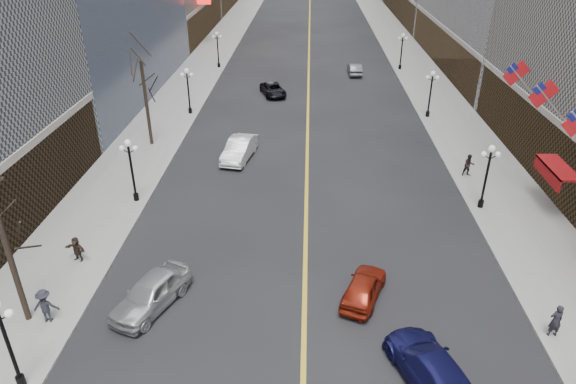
# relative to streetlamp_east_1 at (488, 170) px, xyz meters

# --- Properties ---
(sidewalk_east) EXTENTS (6.00, 230.00, 0.15)m
(sidewalk_east) POSITION_rel_streetlamp_east_1_xyz_m (2.20, 40.00, -2.83)
(sidewalk_east) COLOR gray
(sidewalk_east) RESTS_ON ground
(sidewalk_west) EXTENTS (6.00, 230.00, 0.15)m
(sidewalk_west) POSITION_rel_streetlamp_east_1_xyz_m (-25.80, 40.00, -2.83)
(sidewalk_west) COLOR gray
(sidewalk_west) RESTS_ON ground
(lane_line) EXTENTS (0.25, 200.00, 0.02)m
(lane_line) POSITION_rel_streetlamp_east_1_xyz_m (-11.80, 50.00, -2.89)
(lane_line) COLOR gold
(lane_line) RESTS_ON ground
(streetlamp_east_1) EXTENTS (1.26, 0.44, 4.52)m
(streetlamp_east_1) POSITION_rel_streetlamp_east_1_xyz_m (0.00, 0.00, 0.00)
(streetlamp_east_1) COLOR black
(streetlamp_east_1) RESTS_ON sidewalk_east
(streetlamp_east_2) EXTENTS (1.26, 0.44, 4.52)m
(streetlamp_east_2) POSITION_rel_streetlamp_east_1_xyz_m (0.00, 18.00, 0.00)
(streetlamp_east_2) COLOR black
(streetlamp_east_2) RESTS_ON sidewalk_east
(streetlamp_east_3) EXTENTS (1.26, 0.44, 4.52)m
(streetlamp_east_3) POSITION_rel_streetlamp_east_1_xyz_m (0.00, 36.00, 0.00)
(streetlamp_east_3) COLOR black
(streetlamp_east_3) RESTS_ON sidewalk_east
(streetlamp_west_0) EXTENTS (1.26, 0.44, 4.52)m
(streetlamp_west_0) POSITION_rel_streetlamp_east_1_xyz_m (-23.60, -16.00, 0.00)
(streetlamp_west_0) COLOR black
(streetlamp_west_0) RESTS_ON sidewalk_west
(streetlamp_west_1) EXTENTS (1.26, 0.44, 4.52)m
(streetlamp_west_1) POSITION_rel_streetlamp_east_1_xyz_m (-23.60, 0.00, 0.00)
(streetlamp_west_1) COLOR black
(streetlamp_west_1) RESTS_ON sidewalk_west
(streetlamp_west_2) EXTENTS (1.26, 0.44, 4.52)m
(streetlamp_west_2) POSITION_rel_streetlamp_east_1_xyz_m (-23.60, 18.00, 0.00)
(streetlamp_west_2) COLOR black
(streetlamp_west_2) RESTS_ON sidewalk_west
(streetlamp_west_3) EXTENTS (1.26, 0.44, 4.52)m
(streetlamp_west_3) POSITION_rel_streetlamp_east_1_xyz_m (-23.60, 36.00, 0.00)
(streetlamp_west_3) COLOR black
(streetlamp_west_3) RESTS_ON sidewalk_west
(flag_4) EXTENTS (2.87, 0.12, 2.87)m
(flag_4) POSITION_rel_streetlamp_east_1_xyz_m (3.51, 2.00, 4.39)
(flag_4) COLOR #B2B2B7
(flag_4) RESTS_ON ground
(flag_5) EXTENTS (2.87, 0.12, 2.87)m
(flag_5) POSITION_rel_streetlamp_east_1_xyz_m (3.51, 7.00, 4.39)
(flag_5) COLOR #B2B2B7
(flag_5) RESTS_ON ground
(awning_c) EXTENTS (1.40, 4.00, 0.93)m
(awning_c) POSITION_rel_streetlamp_east_1_xyz_m (4.30, -0.00, 0.18)
(awning_c) COLOR maroon
(awning_c) RESTS_ON ground
(tree_west_far) EXTENTS (3.60, 3.60, 7.92)m
(tree_west_far) POSITION_rel_streetlamp_east_1_xyz_m (-25.30, 10.00, 3.34)
(tree_west_far) COLOR #2D231C
(tree_west_far) RESTS_ON sidewalk_west
(car_nb_near) EXTENTS (3.77, 5.30, 1.67)m
(car_nb_near) POSITION_rel_streetlamp_east_1_xyz_m (-19.53, -10.70, -2.06)
(car_nb_near) COLOR #B7BAC0
(car_nb_near) RESTS_ON ground
(car_nb_mid) EXTENTS (2.67, 5.39, 1.70)m
(car_nb_mid) POSITION_rel_streetlamp_east_1_xyz_m (-17.33, 7.55, -2.05)
(car_nb_mid) COLOR silver
(car_nb_mid) RESTS_ON ground
(car_nb_far) EXTENTS (3.53, 5.16, 1.31)m
(car_nb_far) POSITION_rel_streetlamp_east_1_xyz_m (-15.71, 24.62, -2.25)
(car_nb_far) COLOR black
(car_nb_far) RESTS_ON ground
(car_sb_near) EXTENTS (4.00, 6.02, 1.62)m
(car_sb_near) POSITION_rel_streetlamp_east_1_xyz_m (-6.43, -15.10, -2.09)
(car_sb_near) COLOR #111243
(car_sb_near) RESTS_ON ground
(car_sb_mid) EXTENTS (3.02, 4.46, 1.41)m
(car_sb_mid) POSITION_rel_streetlamp_east_1_xyz_m (-8.77, -9.65, -2.20)
(car_sb_mid) COLOR maroon
(car_sb_mid) RESTS_ON ground
(car_sb_far) EXTENTS (1.66, 4.35, 1.42)m
(car_sb_far) POSITION_rel_streetlamp_east_1_xyz_m (-6.03, 33.62, -2.19)
(car_sb_far) COLOR #414547
(car_sb_far) RESTS_ON ground
(ped_ne_corner) EXTENTS (0.70, 0.55, 1.77)m
(ped_ne_corner) POSITION_rel_streetlamp_east_1_xyz_m (-0.18, -12.14, -1.87)
(ped_ne_corner) COLOR black
(ped_ne_corner) RESTS_ON sidewalk_east
(ped_east_walk) EXTENTS (0.88, 0.54, 1.72)m
(ped_east_walk) POSITION_rel_streetlamp_east_1_xyz_m (0.40, 4.83, -1.89)
(ped_east_walk) COLOR black
(ped_east_walk) RESTS_ON sidewalk_east
(ped_west_walk) EXTENTS (1.23, 0.63, 1.82)m
(ped_west_walk) POSITION_rel_streetlamp_east_1_xyz_m (-24.22, -12.11, -1.84)
(ped_west_walk) COLOR black
(ped_west_walk) RESTS_ON sidewalk_west
(ped_west_far) EXTENTS (1.45, 0.85, 1.50)m
(ped_west_far) POSITION_rel_streetlamp_east_1_xyz_m (-24.78, -7.11, -2.00)
(ped_west_far) COLOR #2D2219
(ped_west_far) RESTS_ON sidewalk_west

